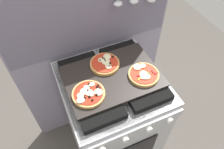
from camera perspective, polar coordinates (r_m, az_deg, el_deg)
The scene contains 7 objects.
ground_plane at distance 2.02m, azimuth 0.00°, elevation -17.17°, with size 4.00×4.00×0.00m, color #4C4742.
kitchen_backsplash at distance 1.54m, azimuth -4.98°, elevation 5.39°, with size 1.10×0.09×1.55m.
stove at distance 1.62m, azimuth 0.02°, elevation -10.98°, with size 0.60×0.64×0.90m.
baking_tray at distance 1.24m, azimuth 0.00°, elevation -0.54°, with size 0.54×0.38×0.02m, color black.
pizza_left at distance 1.14m, azimuth -6.22°, elevation -5.04°, with size 0.18×0.18×0.03m.
pizza_right at distance 1.23m, azimuth 8.37°, elevation 0.10°, with size 0.18×0.18×0.03m.
pizza_center at distance 1.28m, azimuth -1.88°, elevation 3.00°, with size 0.18×0.18×0.03m.
Camera 1 is at (-0.32, -0.72, 1.86)m, focal length 34.49 mm.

